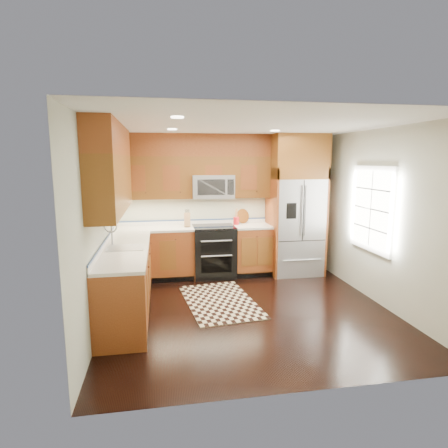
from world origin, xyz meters
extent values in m
plane|color=black|center=(0.00, 0.00, 0.00)|extent=(4.00, 4.00, 0.00)
cube|color=beige|center=(0.00, 2.00, 1.30)|extent=(4.00, 0.02, 2.60)
cube|color=beige|center=(-2.00, 0.00, 1.30)|extent=(0.02, 4.00, 2.60)
cube|color=beige|center=(2.00, 0.00, 1.30)|extent=(0.02, 4.00, 2.60)
cube|color=white|center=(1.98, 0.20, 1.40)|extent=(0.04, 1.10, 1.30)
cube|color=white|center=(1.97, 0.20, 1.40)|extent=(0.02, 0.95, 1.15)
cube|color=#934A1C|center=(-1.31, 1.70, 0.45)|extent=(1.37, 0.60, 0.90)
cube|color=#934A1C|center=(0.49, 1.70, 0.45)|extent=(0.72, 0.60, 0.90)
cube|color=#934A1C|center=(-1.70, 0.20, 0.45)|extent=(0.60, 2.40, 0.90)
cube|color=white|center=(-0.57, 1.70, 0.92)|extent=(2.85, 0.62, 0.04)
cube|color=white|center=(-1.70, 0.20, 0.92)|extent=(0.62, 2.40, 0.04)
cube|color=brown|center=(-0.57, 1.83, 1.83)|extent=(2.85, 0.33, 0.75)
cube|color=brown|center=(-1.83, 0.20, 1.83)|extent=(0.33, 2.40, 0.75)
cube|color=#934A1C|center=(-0.57, 1.83, 2.40)|extent=(2.85, 0.33, 0.40)
cube|color=#934A1C|center=(-1.83, 0.20, 2.40)|extent=(0.33, 2.40, 0.40)
cube|color=black|center=(-0.25, 1.67, 0.46)|extent=(0.76, 0.64, 0.92)
cube|color=black|center=(-0.25, 1.67, 0.94)|extent=(0.76, 0.60, 0.02)
cube|color=black|center=(-0.25, 1.35, 0.62)|extent=(0.55, 0.01, 0.18)
cube|color=black|center=(-0.25, 1.35, 0.30)|extent=(0.55, 0.01, 0.28)
cylinder|color=#B2B2B7|center=(-0.25, 1.33, 0.74)|extent=(0.55, 0.02, 0.02)
cylinder|color=#B2B2B7|center=(-0.25, 1.33, 0.47)|extent=(0.55, 0.02, 0.02)
cube|color=#B2B2B7|center=(-0.25, 1.80, 1.66)|extent=(0.76, 0.40, 0.42)
cube|color=black|center=(-0.30, 1.60, 1.66)|extent=(0.50, 0.01, 0.28)
cube|color=#B2B2B7|center=(1.30, 1.63, 0.90)|extent=(0.90, 0.74, 1.80)
cube|color=black|center=(1.30, 1.26, 1.25)|extent=(0.01, 0.01, 1.08)
cube|color=black|center=(1.08, 1.25, 1.25)|extent=(0.18, 0.01, 0.28)
cube|color=#934A1C|center=(0.83, 1.63, 1.00)|extent=(0.04, 0.74, 2.00)
cube|color=#934A1C|center=(1.77, 1.63, 1.00)|extent=(0.04, 0.74, 2.00)
cube|color=brown|center=(1.30, 1.63, 2.20)|extent=(0.98, 0.74, 0.80)
cube|color=#B2B2B7|center=(-1.70, 0.20, 0.95)|extent=(0.50, 0.42, 0.02)
cylinder|color=#B2B2B7|center=(-1.90, 0.42, 1.08)|extent=(0.02, 0.02, 0.28)
torus|color=#B2B2B7|center=(-1.90, 0.34, 1.22)|extent=(0.18, 0.02, 0.18)
cube|color=black|center=(-0.35, 0.37, 0.01)|extent=(1.18, 1.75, 0.01)
cube|color=#A87D51|center=(-0.73, 1.74, 1.06)|extent=(0.12, 0.17, 0.25)
cylinder|color=red|center=(0.19, 1.78, 1.01)|extent=(0.13, 0.13, 0.15)
cylinder|color=brown|center=(0.35, 1.94, 0.95)|extent=(0.37, 0.37, 0.02)
camera|label=1|loc=(-1.21, -5.00, 2.13)|focal=30.00mm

